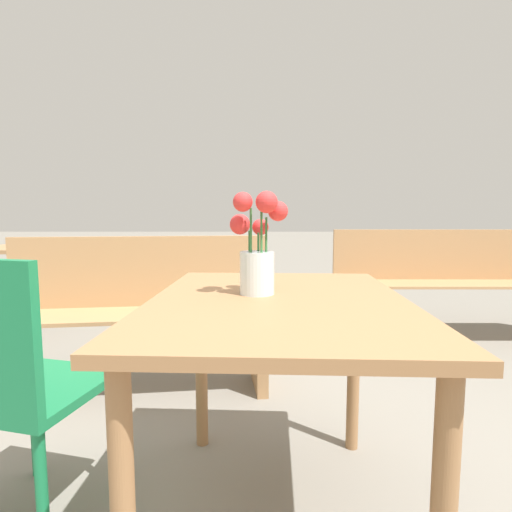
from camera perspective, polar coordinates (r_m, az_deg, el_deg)
name	(u,v)px	position (r m, az deg, el deg)	size (l,w,h in m)	color
table_front	(277,331)	(1.22, 3.08, -10.71)	(0.80, 1.02, 0.73)	#9E7047
flower_vase	(256,255)	(1.23, 0.01, 0.20)	(0.18, 0.16, 0.31)	silver
cafe_chair	(10,380)	(1.42, -31.75, -14.80)	(0.48, 0.48, 0.86)	#197A47
bench_near	(140,309)	(2.32, -16.28, -7.28)	(1.46, 0.53, 0.85)	tan
bench_middle	(456,278)	(3.52, 26.63, -2.77)	(1.92, 0.37, 0.85)	tan
table_back	(26,261)	(3.83, -30.06, -0.68)	(0.78, 0.83, 0.71)	tan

